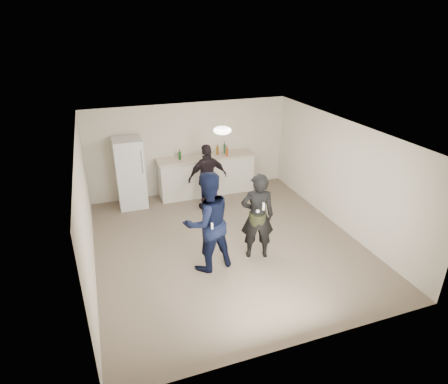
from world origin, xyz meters
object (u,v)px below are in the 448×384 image
object	(u,v)px
shaker	(179,155)
woman	(257,216)
man	(207,222)
spectator	(208,178)
fridge	(130,173)
counter	(207,176)

from	to	relation	value
shaker	woman	xyz separation A→B (m)	(0.77, -3.40, -0.26)
man	woman	bearing A→B (deg)	171.10
man	spectator	bearing A→B (deg)	-118.15
fridge	woman	distance (m)	3.84
counter	spectator	world-z (taller)	spectator
shaker	woman	world-z (taller)	woman
fridge	spectator	world-z (taller)	fridge
shaker	man	bearing A→B (deg)	-94.48
fridge	shaker	size ratio (longest dim) A/B	10.59
fridge	man	size ratio (longest dim) A/B	0.90
shaker	spectator	xyz separation A→B (m)	(0.48, -1.03, -0.31)
counter	fridge	bearing A→B (deg)	-178.04
fridge	spectator	xyz separation A→B (m)	(1.80, -0.85, -0.04)
counter	woman	world-z (taller)	woman
man	woman	size ratio (longest dim) A/B	1.09
fridge	man	distance (m)	3.42
shaker	man	xyz separation A→B (m)	(-0.27, -3.44, -0.18)
counter	man	bearing A→B (deg)	-106.60
counter	fridge	xyz separation A→B (m)	(-2.05, -0.07, 0.38)
man	spectator	size ratio (longest dim) A/B	1.16
shaker	woman	bearing A→B (deg)	-77.19
fridge	woman	xyz separation A→B (m)	(2.10, -3.22, 0.01)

